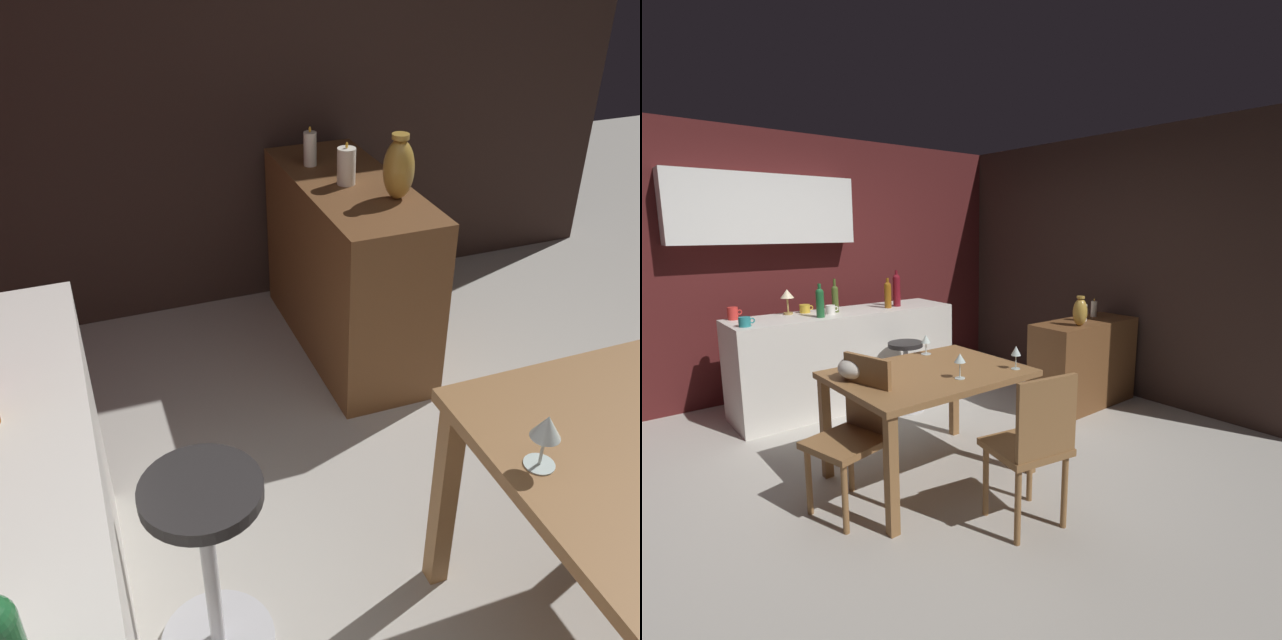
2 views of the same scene
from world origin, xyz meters
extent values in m
cube|color=#33231E|center=(2.55, 0.30, 1.30)|extent=(0.10, 4.40, 2.60)
cube|color=olive|center=(0.51, 0.11, 0.35)|extent=(0.06, 0.06, 0.70)
cube|color=brown|center=(1.89, -0.14, 0.41)|extent=(1.10, 0.44, 0.82)
cylinder|color=#262323|center=(0.52, 0.83, 0.62)|extent=(0.32, 0.32, 0.04)
cylinder|color=silver|center=(0.52, 0.83, 0.31)|extent=(0.04, 0.04, 0.60)
cylinder|color=silver|center=(0.21, 0.06, 0.74)|extent=(0.08, 0.08, 0.00)
cylinder|color=silver|center=(0.21, 0.06, 0.79)|extent=(0.01, 0.01, 0.08)
cone|color=silver|center=(0.21, 0.06, 0.86)|extent=(0.07, 0.07, 0.06)
cylinder|color=white|center=(2.15, -0.05, 0.90)|extent=(0.06, 0.06, 0.15)
ellipsoid|color=yellow|center=(2.15, -0.05, 0.98)|extent=(0.01, 0.01, 0.03)
cylinder|color=white|center=(1.88, -0.12, 0.90)|extent=(0.08, 0.08, 0.16)
ellipsoid|color=yellow|center=(1.88, -0.12, 0.99)|extent=(0.01, 0.01, 0.03)
ellipsoid|color=#B78C38|center=(1.66, -0.25, 0.94)|extent=(0.13, 0.13, 0.25)
cylinder|color=#B78C38|center=(1.66, -0.25, 1.08)|extent=(0.07, 0.07, 0.02)
camera|label=1|loc=(-0.82, 1.00, 1.95)|focal=40.60mm
camera|label=2|loc=(-1.85, -2.86, 1.67)|focal=27.38mm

